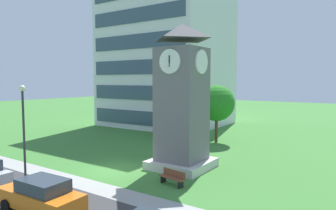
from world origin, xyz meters
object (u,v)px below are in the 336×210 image
at_px(street_lamp, 23,122).
at_px(parked_car_orange, 41,196).
at_px(park_bench, 172,177).
at_px(clock_tower, 182,105).
at_px(tree_by_building, 178,108).
at_px(tree_near_tower, 217,103).

height_order(street_lamp, parked_car_orange, street_lamp).
relative_size(park_bench, street_lamp, 0.31).
bearing_deg(clock_tower, tree_by_building, 123.38).
xyz_separation_m(clock_tower, street_lamp, (-6.79, -7.90, -0.86)).
relative_size(tree_by_building, tree_near_tower, 0.82).
bearing_deg(park_bench, street_lamp, -151.63).
bearing_deg(park_bench, tree_near_tower, 104.21).
bearing_deg(tree_near_tower, park_bench, -75.79).
xyz_separation_m(park_bench, street_lamp, (-8.25, -4.46, 3.26)).
distance_m(clock_tower, tree_near_tower, 10.11).
xyz_separation_m(park_bench, tree_by_building, (-8.24, 13.73, 2.81)).
height_order(park_bench, street_lamp, street_lamp).
distance_m(tree_by_building, tree_near_tower, 4.93).
xyz_separation_m(clock_tower, park_bench, (1.46, -3.45, -4.12)).
bearing_deg(tree_by_building, park_bench, -59.04).
height_order(tree_by_building, parked_car_orange, tree_by_building).
relative_size(park_bench, tree_by_building, 0.39).
bearing_deg(clock_tower, tree_near_tower, 100.97).
bearing_deg(tree_near_tower, street_lamp, -105.29).
distance_m(clock_tower, park_bench, 5.57).
bearing_deg(clock_tower, park_bench, -67.02).
xyz_separation_m(tree_near_tower, parked_car_orange, (0.40, -20.17, -3.15)).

